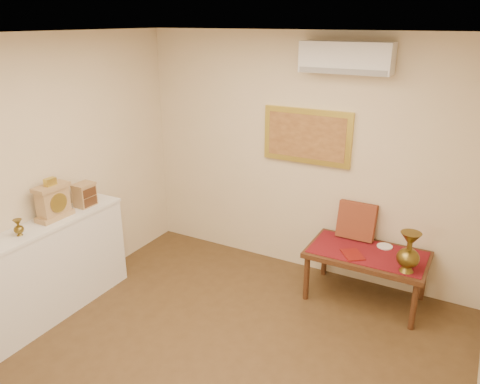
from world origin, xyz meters
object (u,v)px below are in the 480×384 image
Objects in this scene: display_ledge at (38,276)px; mantel_clock at (53,201)px; low_table at (367,258)px; brass_urn_tall at (409,248)px; wooden_chest at (85,195)px.

mantel_clock is (-0.00, 0.30, 0.66)m from display_ledge.
mantel_clock reaches higher than low_table.
low_table is at bearing 153.41° from brass_urn_tall.
mantel_clock is 0.34× the size of low_table.
brass_urn_tall is 3.53m from display_ledge.
mantel_clock is 0.38m from wooden_chest.
display_ledge reaches higher than low_table.
mantel_clock is 3.18m from low_table.
display_ledge is 4.93× the size of mantel_clock.
low_table is at bearing 30.54° from mantel_clock.
display_ledge is (-3.09, -1.67, -0.31)m from brass_urn_tall.
low_table is (2.66, 1.20, -0.62)m from wooden_chest.
brass_urn_tall is 0.40× the size of low_table.
wooden_chest is at bearing -155.67° from low_table.
low_table is at bearing 24.33° from wooden_chest.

